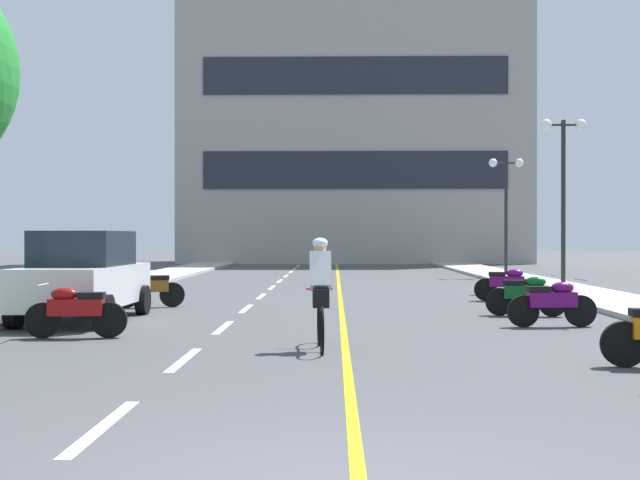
# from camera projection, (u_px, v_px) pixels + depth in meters

# --- Properties ---
(ground_plane) EXTENTS (140.00, 140.00, 0.00)m
(ground_plane) POSITION_uv_depth(u_px,v_px,m) (332.00, 290.00, 26.31)
(ground_plane) COLOR #47474C
(curb_left) EXTENTS (2.40, 72.00, 0.12)m
(curb_left) POSITION_uv_depth(u_px,v_px,m) (132.00, 282.00, 29.43)
(curb_left) COLOR #A8A8A3
(curb_left) RESTS_ON ground
(curb_right) EXTENTS (2.40, 72.00, 0.12)m
(curb_right) POSITION_uv_depth(u_px,v_px,m) (533.00, 283.00, 29.18)
(curb_right) COLOR #A8A8A3
(curb_right) RESTS_ON ground
(lane_dash_0) EXTENTS (0.14, 2.20, 0.01)m
(lane_dash_0) POSITION_uv_depth(u_px,v_px,m) (103.00, 426.00, 7.34)
(lane_dash_0) COLOR silver
(lane_dash_0) RESTS_ON ground
(lane_dash_1) EXTENTS (0.14, 2.20, 0.01)m
(lane_dash_1) POSITION_uv_depth(u_px,v_px,m) (184.00, 359.00, 11.34)
(lane_dash_1) COLOR silver
(lane_dash_1) RESTS_ON ground
(lane_dash_2) EXTENTS (0.14, 2.20, 0.01)m
(lane_dash_2) POSITION_uv_depth(u_px,v_px,m) (223.00, 327.00, 15.34)
(lane_dash_2) COLOR silver
(lane_dash_2) RESTS_ON ground
(lane_dash_3) EXTENTS (0.14, 2.20, 0.01)m
(lane_dash_3) POSITION_uv_depth(u_px,v_px,m) (246.00, 309.00, 19.34)
(lane_dash_3) COLOR silver
(lane_dash_3) RESTS_ON ground
(lane_dash_4) EXTENTS (0.14, 2.20, 0.01)m
(lane_dash_4) POSITION_uv_depth(u_px,v_px,m) (261.00, 296.00, 23.34)
(lane_dash_4) COLOR silver
(lane_dash_4) RESTS_ON ground
(lane_dash_5) EXTENTS (0.14, 2.20, 0.01)m
(lane_dash_5) POSITION_uv_depth(u_px,v_px,m) (272.00, 287.00, 27.34)
(lane_dash_5) COLOR silver
(lane_dash_5) RESTS_ON ground
(lane_dash_6) EXTENTS (0.14, 2.20, 0.01)m
(lane_dash_6) POSITION_uv_depth(u_px,v_px,m) (280.00, 281.00, 31.34)
(lane_dash_6) COLOR silver
(lane_dash_6) RESTS_ON ground
(lane_dash_7) EXTENTS (0.14, 2.20, 0.01)m
(lane_dash_7) POSITION_uv_depth(u_px,v_px,m) (286.00, 276.00, 35.34)
(lane_dash_7) COLOR silver
(lane_dash_7) RESTS_ON ground
(lane_dash_8) EXTENTS (0.14, 2.20, 0.01)m
(lane_dash_8) POSITION_uv_depth(u_px,v_px,m) (291.00, 272.00, 39.34)
(lane_dash_8) COLOR silver
(lane_dash_8) RESTS_ON ground
(lane_dash_9) EXTENTS (0.14, 2.20, 0.01)m
(lane_dash_9) POSITION_uv_depth(u_px,v_px,m) (295.00, 269.00, 43.34)
(lane_dash_9) COLOR silver
(lane_dash_9) RESTS_ON ground
(lane_dash_10) EXTENTS (0.14, 2.20, 0.01)m
(lane_dash_10) POSITION_uv_depth(u_px,v_px,m) (298.00, 266.00, 47.34)
(lane_dash_10) COLOR silver
(lane_dash_10) RESTS_ON ground
(lane_dash_11) EXTENTS (0.14, 2.20, 0.01)m
(lane_dash_11) POSITION_uv_depth(u_px,v_px,m) (301.00, 264.00, 51.34)
(lane_dash_11) COLOR silver
(lane_dash_11) RESTS_ON ground
(centre_line_yellow) EXTENTS (0.12, 66.00, 0.01)m
(centre_line_yellow) POSITION_uv_depth(u_px,v_px,m) (339.00, 284.00, 29.30)
(centre_line_yellow) COLOR gold
(centre_line_yellow) RESTS_ON ground
(office_building) EXTENTS (22.26, 7.40, 19.32)m
(office_building) POSITION_uv_depth(u_px,v_px,m) (354.00, 116.00, 53.88)
(office_building) COLOR #9E998E
(office_building) RESTS_ON ground
(street_lamp_mid) EXTENTS (1.46, 0.36, 5.32)m
(street_lamp_mid) POSITION_uv_depth(u_px,v_px,m) (563.00, 165.00, 25.98)
(street_lamp_mid) COLOR black
(street_lamp_mid) RESTS_ON curb_right
(street_lamp_far) EXTENTS (1.46, 0.36, 4.87)m
(street_lamp_far) POSITION_uv_depth(u_px,v_px,m) (506.00, 189.00, 34.46)
(street_lamp_far) COLOR black
(street_lamp_far) RESTS_ON curb_right
(parked_car_near) EXTENTS (1.97, 4.22, 1.82)m
(parked_car_near) POSITION_uv_depth(u_px,v_px,m) (84.00, 276.00, 16.52)
(parked_car_near) COLOR black
(parked_car_near) RESTS_ON ground
(motorcycle_3) EXTENTS (1.70, 0.60, 0.92)m
(motorcycle_3) POSITION_uv_depth(u_px,v_px,m) (75.00, 310.00, 13.74)
(motorcycle_3) COLOR black
(motorcycle_3) RESTS_ON ground
(motorcycle_4) EXTENTS (1.70, 0.60, 0.92)m
(motorcycle_4) POSITION_uv_depth(u_px,v_px,m) (553.00, 302.00, 15.42)
(motorcycle_4) COLOR black
(motorcycle_4) RESTS_ON ground
(motorcycle_5) EXTENTS (1.68, 0.65, 0.92)m
(motorcycle_5) POSITION_uv_depth(u_px,v_px,m) (526.00, 294.00, 17.51)
(motorcycle_5) COLOR black
(motorcycle_5) RESTS_ON ground
(motorcycle_6) EXTENTS (1.64, 0.80, 0.92)m
(motorcycle_6) POSITION_uv_depth(u_px,v_px,m) (149.00, 288.00, 19.62)
(motorcycle_6) COLOR black
(motorcycle_6) RESTS_ON ground
(motorcycle_7) EXTENTS (1.69, 0.63, 0.92)m
(motorcycle_7) POSITION_uv_depth(u_px,v_px,m) (507.00, 283.00, 21.55)
(motorcycle_7) COLOR black
(motorcycle_7) RESTS_ON ground
(cyclist_rider) EXTENTS (0.42, 1.77, 1.71)m
(cyclist_rider) POSITION_uv_depth(u_px,v_px,m) (320.00, 291.00, 12.36)
(cyclist_rider) COLOR black
(cyclist_rider) RESTS_ON ground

